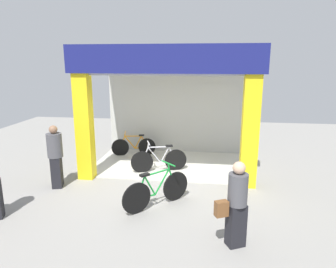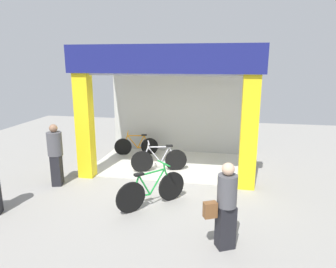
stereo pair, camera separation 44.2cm
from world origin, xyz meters
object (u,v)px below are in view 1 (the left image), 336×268
at_px(bicycle_inside_1, 134,146).
at_px(pedestrian_0, 56,155).
at_px(bicycle_inside_0, 159,160).
at_px(pedestrian_2, 236,204).
at_px(bicycle_parked_0, 157,190).

relative_size(bicycle_inside_1, pedestrian_0, 0.90).
bearing_deg(bicycle_inside_0, bicycle_inside_1, 127.56).
xyz_separation_m(bicycle_inside_1, pedestrian_2, (3.03, -4.94, 0.46)).
xyz_separation_m(bicycle_parked_0, pedestrian_0, (-2.73, 0.77, 0.46)).
height_order(bicycle_inside_1, pedestrian_0, pedestrian_0).
xyz_separation_m(bicycle_inside_0, pedestrian_0, (-2.43, -1.42, 0.48)).
xyz_separation_m(bicycle_inside_0, bicycle_inside_1, (-1.12, 1.46, -0.03)).
distance_m(bicycle_inside_1, pedestrian_2, 5.81).
height_order(bicycle_inside_0, bicycle_parked_0, bicycle_parked_0).
height_order(bicycle_inside_0, bicycle_inside_1, bicycle_inside_0).
height_order(bicycle_parked_0, pedestrian_2, pedestrian_2).
bearing_deg(pedestrian_2, pedestrian_0, 154.63).
xyz_separation_m(bicycle_inside_0, pedestrian_2, (1.91, -3.48, 0.43)).
bearing_deg(pedestrian_0, bicycle_parked_0, -15.71).
bearing_deg(bicycle_inside_1, bicycle_parked_0, -68.75).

